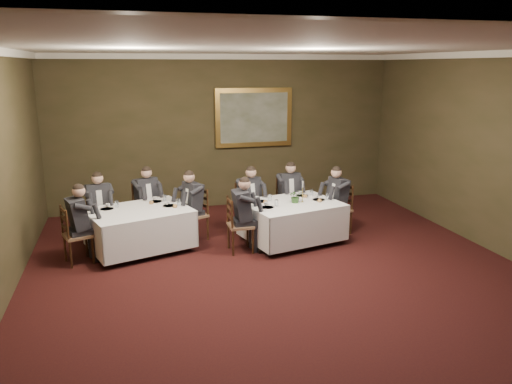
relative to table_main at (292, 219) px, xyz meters
name	(u,v)px	position (x,y,z in m)	size (l,w,h in m)	color
ground	(295,294)	(-0.68, -2.14, -0.45)	(10.00, 10.00, 0.00)	black
ceiling	(301,46)	(-0.68, -2.14, 3.05)	(8.00, 10.00, 0.10)	silver
back_wall	(225,132)	(-0.68, 2.86, 1.30)	(8.00, 0.10, 3.50)	#333019
crown_molding	(301,50)	(-0.68, -2.14, 2.99)	(8.00, 10.00, 0.12)	white
table_main	(292,219)	(0.00, 0.00, 0.00)	(1.97, 1.66, 0.67)	black
table_second	(140,226)	(-2.79, 0.27, 0.00)	(2.03, 1.77, 0.67)	black
chair_main_backleft	(249,218)	(-0.65, 0.76, -0.17)	(0.55, 0.54, 1.00)	brown
diner_main_backleft	(249,207)	(-0.65, 0.75, 0.06)	(0.53, 0.58, 1.35)	black
chair_main_backright	(288,212)	(0.25, 0.97, -0.17)	(0.47, 0.45, 1.00)	brown
diner_main_backright	(289,202)	(0.26, 0.95, 0.06)	(0.44, 0.51, 1.35)	black
chair_main_endleft	(240,236)	(-1.06, -0.24, -0.17)	(0.42, 0.44, 1.00)	brown
diner_main_endleft	(240,224)	(-1.05, -0.24, 0.06)	(0.48, 0.42, 1.35)	black
chair_main_endright	(338,219)	(1.06, 0.24, -0.17)	(0.50, 0.51, 1.00)	brown
diner_main_endright	(338,208)	(1.05, 0.24, 0.06)	(0.55, 0.48, 1.35)	black
chair_sec_backleft	(101,227)	(-3.49, 0.98, -0.17)	(0.51, 0.49, 1.00)	brown
diner_sec_backleft	(100,215)	(-3.49, 0.97, 0.06)	(0.48, 0.54, 1.35)	black
chair_sec_backright	(147,219)	(-2.61, 1.25, -0.17)	(0.57, 0.56, 1.00)	brown
diner_sec_backright	(147,208)	(-2.61, 1.24, 0.06)	(0.55, 0.60, 1.35)	black
chair_sec_endright	(195,225)	(-1.75, 0.60, -0.17)	(0.56, 0.57, 1.00)	brown
diner_sec_endright	(194,214)	(-1.76, 0.60, 0.06)	(0.60, 0.56, 1.35)	black
chair_sec_endleft	(78,247)	(-3.83, -0.05, -0.17)	(0.54, 0.55, 1.00)	brown
diner_sec_endleft	(77,234)	(-3.82, -0.05, 0.06)	(0.58, 0.53, 1.35)	black
centerpiece	(296,196)	(0.06, -0.01, 0.45)	(0.24, 0.21, 0.27)	#2D5926
candlestick	(303,194)	(0.20, 0.01, 0.47)	(0.06, 0.06, 0.42)	#AF9035
place_setting_table_main	(263,199)	(-0.48, 0.28, 0.35)	(0.33, 0.31, 0.14)	white
place_setting_table_second	(110,206)	(-3.28, 0.51, 0.35)	(0.33, 0.31, 0.14)	white
painting	(254,118)	(0.00, 2.79, 1.62)	(1.82, 0.09, 1.36)	#B89543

